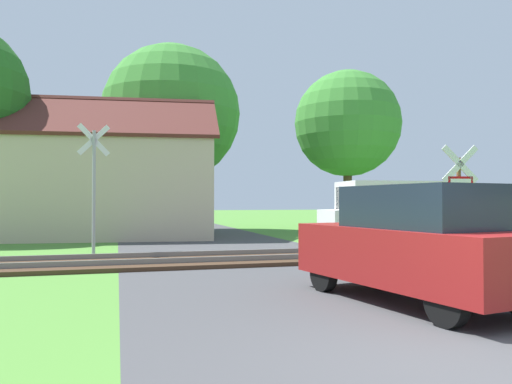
{
  "coord_description": "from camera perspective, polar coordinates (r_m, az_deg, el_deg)",
  "views": [
    {
      "loc": [
        -3.25,
        -3.74,
        1.55
      ],
      "look_at": [
        0.5,
        9.71,
        1.8
      ],
      "focal_mm": 35.0,
      "sensor_mm": 36.0,
      "label": 1
    }
  ],
  "objects": [
    {
      "name": "crossing_sign_far",
      "position": [
        14.23,
        -18.05,
        1.24
      ],
      "size": [
        0.86,
        0.23,
        3.66
      ],
      "rotation": [
        0.0,
        0.0,
        0.23
      ],
      "color": "#9E9EA5",
      "rests_on": "ground"
    },
    {
      "name": "stop_sign_near",
      "position": [
        12.26,
        22.24,
        -0.55
      ],
      "size": [
        0.87,
        0.19,
        2.83
      ],
      "rotation": [
        0.0,
        0.0,
        3.0
      ],
      "color": "brown",
      "rests_on": "ground"
    },
    {
      "name": "road_asphalt",
      "position": [
        6.77,
        14.0,
        -14.18
      ],
      "size": [
        6.43,
        80.0,
        0.01
      ],
      "primitive_type": "cube",
      "color": "#424244",
      "rests_on": "ground"
    },
    {
      "name": "ground_plane",
      "position": [
        5.19,
        25.55,
        -18.27
      ],
      "size": [
        160.0,
        160.0,
        0.0
      ],
      "primitive_type": "plane",
      "color": "#4C8433"
    },
    {
      "name": "rail_track",
      "position": [
        12.95,
        -0.95,
        -7.64
      ],
      "size": [
        60.0,
        2.6,
        0.22
      ],
      "color": "#422D1E",
      "rests_on": "ground"
    },
    {
      "name": "tree_right",
      "position": [
        26.19,
        10.41,
        7.66
      ],
      "size": [
        5.42,
        5.42,
        8.23
      ],
      "color": "#513823",
      "rests_on": "ground"
    },
    {
      "name": "house",
      "position": [
        22.17,
        -15.92,
        0.7
      ],
      "size": [
        9.19,
        6.91,
        6.0
      ],
      "rotation": [
        0.0,
        0.0,
        -0.11
      ],
      "color": "#C6B293",
      "rests_on": "ground"
    },
    {
      "name": "mail_truck",
      "position": [
        18.56,
        15.59,
        -1.96
      ],
      "size": [
        5.0,
        2.14,
        2.24
      ],
      "rotation": [
        0.0,
        0.0,
        1.51
      ],
      "color": "white",
      "rests_on": "ground"
    },
    {
      "name": "parked_car",
      "position": [
        7.98,
        17.56,
        -5.68
      ],
      "size": [
        2.3,
        4.22,
        1.78
      ],
      "rotation": [
        0.0,
        0.0,
        0.17
      ],
      "color": "maroon",
      "rests_on": "ground"
    },
    {
      "name": "tree_center",
      "position": [
        26.28,
        -9.64,
        8.82
      ],
      "size": [
        7.03,
        7.03,
        9.56
      ],
      "color": "#513823",
      "rests_on": "ground"
    }
  ]
}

